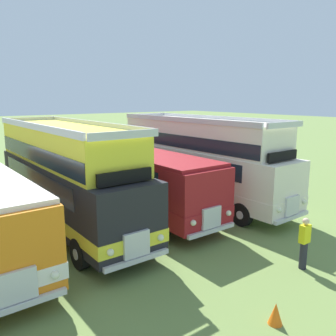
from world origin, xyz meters
TOP-DOWN VIEW (x-y plane):
  - bus_seventh_in_row at (7.13, 0.47)m, footprint 2.69×10.66m
  - bus_eighth_in_row at (10.70, 0.43)m, footprint 2.62×9.89m
  - bus_ninth_in_row at (14.27, 0.21)m, footprint 2.79×11.20m
  - cone_mid_row at (8.71, -8.90)m, footprint 0.36×0.36m
  - marshal_person at (11.83, -7.64)m, footprint 0.36×0.24m

SIDE VIEW (x-z plane):
  - cone_mid_row at x=8.71m, z-range 0.00..0.56m
  - marshal_person at x=11.83m, z-range 0.02..1.75m
  - bus_eighth_in_row at x=10.70m, z-range 0.26..3.25m
  - bus_seventh_in_row at x=7.13m, z-range 0.10..4.62m
  - bus_ninth_in_row at x=14.27m, z-range 0.10..4.62m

